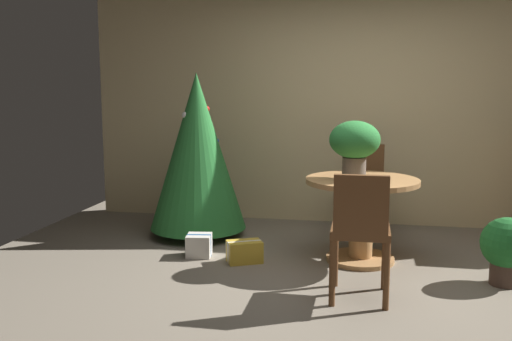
{
  "coord_description": "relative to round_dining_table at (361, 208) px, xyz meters",
  "views": [
    {
      "loc": [
        0.09,
        -4.1,
        1.51
      ],
      "look_at": [
        -0.77,
        0.3,
        0.84
      ],
      "focal_mm": 39.52,
      "sensor_mm": 36.0,
      "label": 1
    }
  ],
  "objects": [
    {
      "name": "round_dining_table",
      "position": [
        0.0,
        0.0,
        0.0
      ],
      "size": [
        0.97,
        0.97,
        0.73
      ],
      "color": "#B27F4C",
      "rests_on": "ground_plane"
    },
    {
      "name": "potted_plant",
      "position": [
        1.1,
        -0.39,
        -0.18
      ],
      "size": [
        0.4,
        0.4,
        0.53
      ],
      "color": "#4C382D",
      "rests_on": "ground_plane"
    },
    {
      "name": "back_wall_panel",
      "position": [
        -0.07,
        1.46,
        0.83
      ],
      "size": [
        6.0,
        0.1,
        2.6
      ],
      "primitive_type": "cube",
      "color": "beige",
      "rests_on": "ground_plane"
    },
    {
      "name": "flower_vase",
      "position": [
        -0.08,
        -0.03,
        0.57
      ],
      "size": [
        0.43,
        0.43,
        0.5
      ],
      "color": "#665B51",
      "rests_on": "round_dining_table"
    },
    {
      "name": "holiday_tree",
      "position": [
        -1.64,
        0.56,
        0.39
      ],
      "size": [
        0.97,
        0.97,
        1.65
      ],
      "color": "brown",
      "rests_on": "ground_plane"
    },
    {
      "name": "wooden_chair_far",
      "position": [
        0.0,
        0.86,
        0.06
      ],
      "size": [
        0.46,
        0.39,
        0.93
      ],
      "color": "brown",
      "rests_on": "ground_plane"
    },
    {
      "name": "gift_box_cream",
      "position": [
        -1.42,
        -0.13,
        -0.37
      ],
      "size": [
        0.24,
        0.24,
        0.2
      ],
      "color": "silver",
      "rests_on": "ground_plane"
    },
    {
      "name": "ground_plane",
      "position": [
        -0.07,
        -0.74,
        -0.47
      ],
      "size": [
        6.6,
        6.6,
        0.0
      ],
      "primitive_type": "plane",
      "color": "#756B5B"
    },
    {
      "name": "gift_box_gold",
      "position": [
        -0.98,
        -0.23,
        -0.38
      ],
      "size": [
        0.34,
        0.29,
        0.19
      ],
      "color": "gold",
      "rests_on": "ground_plane"
    },
    {
      "name": "wooden_chair_near",
      "position": [
        0.0,
        -0.94,
        0.06
      ],
      "size": [
        0.41,
        0.45,
        0.93
      ],
      "color": "brown",
      "rests_on": "ground_plane"
    }
  ]
}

